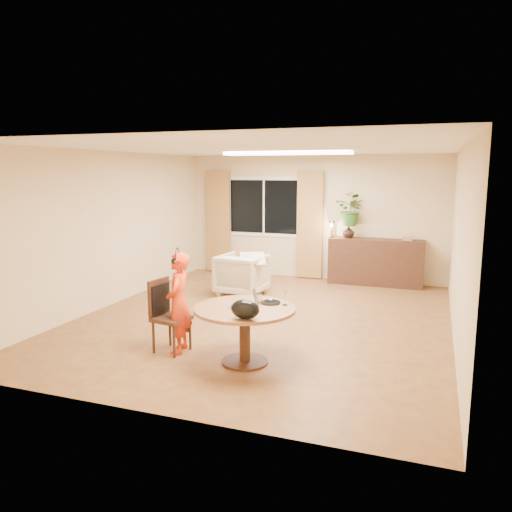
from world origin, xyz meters
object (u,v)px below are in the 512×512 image
Objects in this scene: armchair at (242,274)px; dining_chair at (171,316)px; dining_table at (245,319)px; sideboard at (376,262)px; child at (179,303)px.

dining_chair is at bearing 100.10° from armchair.
dining_table is 4.88m from sideboard.
armchair is 2.78m from sideboard.
child is at bearing 23.72° from dining_chair.
sideboard reaches higher than dining_chair.
armchair is (-1.25, 3.12, -0.16)m from dining_table.
sideboard is (2.23, 1.66, 0.08)m from armchair.
dining_chair is at bearing -112.84° from sideboard.
child reaches higher than armchair.
dining_table is at bearing -101.59° from sideboard.
child is at bearing 175.55° from dining_table.
dining_table is at bearing 71.13° from child.
child is 0.69× the size of sideboard.
child is (-0.92, 0.07, 0.10)m from dining_table.
dining_table is 0.93m from child.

